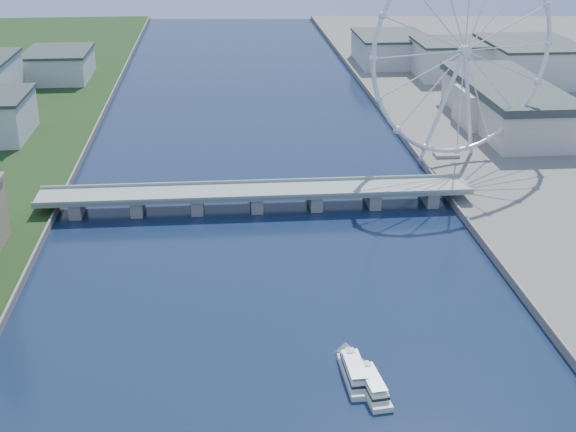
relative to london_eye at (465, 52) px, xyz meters
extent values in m
cube|color=gray|center=(-119.98, -55.08, -59.02)|extent=(220.00, 22.00, 2.00)
cube|color=gray|center=(-209.98, -55.08, -63.77)|extent=(6.00, 20.00, 7.50)
cube|color=gray|center=(-179.98, -55.08, -63.77)|extent=(6.00, 20.00, 7.50)
cube|color=gray|center=(-149.98, -55.08, -63.77)|extent=(6.00, 20.00, 7.50)
cube|color=gray|center=(-119.98, -55.08, -63.77)|extent=(6.00, 20.00, 7.50)
cube|color=gray|center=(-89.98, -55.08, -63.77)|extent=(6.00, 20.00, 7.50)
cube|color=gray|center=(-59.98, -55.08, -63.77)|extent=(6.00, 20.00, 7.50)
cube|color=gray|center=(-29.98, -55.08, -63.77)|extent=(6.00, 20.00, 7.50)
torus|color=silver|center=(0.02, -0.08, 0.48)|extent=(113.60, 39.12, 118.60)
cylinder|color=silver|center=(0.02, -0.08, 0.48)|extent=(7.25, 6.61, 6.00)
cube|color=gray|center=(-2.98, 9.92, -63.52)|extent=(14.00, 10.00, 2.00)
cube|color=beige|center=(-269.98, 244.92, -53.52)|extent=(50.00, 70.00, 22.00)
cube|color=beige|center=(60.02, 224.92, -50.52)|extent=(60.00, 60.00, 28.00)
cube|color=beige|center=(120.02, 204.92, -49.52)|extent=(70.00, 90.00, 30.00)
cube|color=beige|center=(20.02, 284.92, -52.52)|extent=(60.00, 80.00, 24.00)
camera|label=1|loc=(-137.16, -437.13, 84.79)|focal=50.00mm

